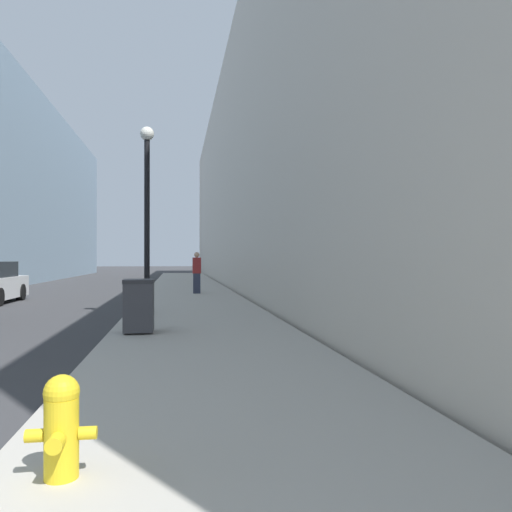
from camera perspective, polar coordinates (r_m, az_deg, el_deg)
sidewalk_right at (r=21.17m, az=-7.45°, el=-4.55°), size 3.92×60.00×0.16m
building_right_stone at (r=30.75m, az=7.51°, el=8.93°), size 12.00×60.00×13.13m
fire_hydrant at (r=3.86m, az=-21.36°, el=-17.46°), size 0.47×0.36×0.71m
trash_bin at (r=10.45m, az=-13.23°, el=-5.49°), size 0.60×0.71×1.08m
lamppost at (r=14.02m, az=-12.35°, el=5.42°), size 0.38×0.38×5.12m
pedestrian_on_sidewalk at (r=21.52m, az=-6.79°, el=-1.90°), size 0.36×0.23×1.77m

